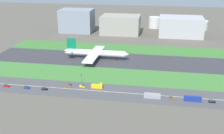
{
  "coord_description": "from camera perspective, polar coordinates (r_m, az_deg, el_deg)",
  "views": [
    {
      "loc": [
        24.17,
        -257.1,
        86.79
      ],
      "look_at": [
        -14.66,
        -36.5,
        6.0
      ],
      "focal_mm": 45.34,
      "sensor_mm": 36.0,
      "label": 1
    }
  ],
  "objects": [
    {
      "name": "office_tower",
      "position": [
        379.34,
        13.7,
        7.94
      ],
      "size": [
        54.96,
        38.08,
        24.45
      ],
      "primitive_type": "cube",
      "color": "#B2B2B7",
      "rests_on": "ground_plane"
    },
    {
      "name": "ground_plane",
      "position": [
        272.43,
        4.37,
        1.2
      ],
      "size": [
        800.0,
        800.0,
        0.0
      ],
      "primitive_type": "plane",
      "color": "#5B564C"
    },
    {
      "name": "fuel_tank_centre",
      "position": [
        423.77,
        12.23,
        8.72
      ],
      "size": [
        25.18,
        25.18,
        16.65
      ],
      "primitive_type": "cylinder",
      "color": "silver",
      "rests_on": "ground_plane"
    },
    {
      "name": "fuel_tank_west",
      "position": [
        423.62,
        8.58,
        8.89
      ],
      "size": [
        16.74,
        16.74,
        15.87
      ],
      "primitive_type": "cylinder",
      "color": "silver",
      "rests_on": "ground_plane"
    },
    {
      "name": "fuel_tank_east",
      "position": [
        427.11,
        17.07,
        8.09
      ],
      "size": [
        25.34,
        25.34,
        12.44
      ],
      "primitive_type": "cylinder",
      "color": "silver",
      "rests_on": "ground_plane"
    },
    {
      "name": "car_5",
      "position": [
        218.14,
        -8.7,
        -3.59
      ],
      "size": [
        4.4,
        1.8,
        2.0
      ],
      "color": "brown",
      "rests_on": "highway"
    },
    {
      "name": "bus_0",
      "position": [
        198.26,
        8.13,
        -5.76
      ],
      "size": [
        11.6,
        2.5,
        3.5
      ],
      "rotation": [
        0.0,
        0.0,
        3.14
      ],
      "color": "#99999E",
      "rests_on": "highway"
    },
    {
      "name": "grass_median_north",
      "position": [
        311.4,
        5.15,
        3.58
      ],
      "size": [
        280.0,
        36.0,
        0.1
      ],
      "primitive_type": "cube",
      "color": "#3D7A33",
      "rests_on": "ground_plane"
    },
    {
      "name": "traffic_light",
      "position": [
        221.68,
        -6.23,
        -2.14
      ],
      "size": [
        0.36,
        0.5,
        7.2
      ],
      "color": "#4C4C51",
      "rests_on": "highway"
    },
    {
      "name": "car_6",
      "position": [
        215.05,
        -5.93,
        -3.81
      ],
      "size": [
        4.4,
        1.8,
        2.0
      ],
      "color": "yellow",
      "rests_on": "highway"
    },
    {
      "name": "terminal_building",
      "position": [
        394.77,
        -7.09,
        9.26
      ],
      "size": [
        44.22,
        30.16,
        30.77
      ],
      "primitive_type": "cube",
      "color": "gray",
      "rests_on": "ground_plane"
    },
    {
      "name": "runway",
      "position": [
        272.41,
        4.37,
        1.21
      ],
      "size": [
        280.0,
        46.0,
        0.1
      ],
      "primitive_type": "cube",
      "color": "#38383D",
      "rests_on": "ground_plane"
    },
    {
      "name": "highway",
      "position": [
        204.94,
        2.28,
        -5.22
      ],
      "size": [
        280.0,
        28.0,
        0.1
      ],
      "primitive_type": "cube",
      "color": "#4C4C4F",
      "rests_on": "ground_plane"
    },
    {
      "name": "grass_median_south",
      "position": [
        234.11,
        3.35,
        -1.95
      ],
      "size": [
        280.0,
        36.0,
        0.1
      ],
      "primitive_type": "cube",
      "color": "#427F38",
      "rests_on": "ground_plane"
    },
    {
      "name": "hangar_building",
      "position": [
        382.33,
        1.75,
        8.55
      ],
      "size": [
        50.78,
        36.66,
        24.03
      ],
      "primitive_type": "cube",
      "color": "#9E998E",
      "rests_on": "ground_plane"
    },
    {
      "name": "car_3",
      "position": [
        201.91,
        19.46,
        -6.56
      ],
      "size": [
        4.4,
        1.8,
        2.0
      ],
      "rotation": [
        0.0,
        0.0,
        3.14
      ],
      "color": "black",
      "rests_on": "highway"
    },
    {
      "name": "truck_0",
      "position": [
        212.08,
        -2.98,
        -3.86
      ],
      "size": [
        8.4,
        2.5,
        4.0
      ],
      "color": "yellow",
      "rests_on": "highway"
    },
    {
      "name": "car_2",
      "position": [
        220.75,
        -16.85,
        -3.96
      ],
      "size": [
        4.4,
        1.8,
        2.0
      ],
      "rotation": [
        0.0,
        0.0,
        3.14
      ],
      "color": "navy",
      "rests_on": "highway"
    },
    {
      "name": "airliner",
      "position": [
        276.58,
        -3.53,
        2.86
      ],
      "size": [
        65.0,
        56.0,
        19.7
      ],
      "color": "white",
      "rests_on": "runway"
    },
    {
      "name": "bus_1",
      "position": [
        199.67,
        15.96,
        -6.18
      ],
      "size": [
        11.6,
        2.5,
        3.5
      ],
      "rotation": [
        0.0,
        0.0,
        3.14
      ],
      "color": "navy",
      "rests_on": "highway"
    },
    {
      "name": "highway_centerline",
      "position": [
        204.92,
        2.28,
        -5.21
      ],
      "size": [
        266.0,
        0.5,
        0.01
      ],
      "primitive_type": "cube",
      "color": "silver",
      "rests_on": "highway"
    },
    {
      "name": "car_0",
      "position": [
        228.43,
        -20.56,
        -3.59
      ],
      "size": [
        4.4,
        1.8,
        2.0
      ],
      "rotation": [
        0.0,
        0.0,
        3.14
      ],
      "color": "#B2191E",
      "rests_on": "highway"
    },
    {
      "name": "car_1",
      "position": [
        215.03,
        -13.51,
        -4.29
      ],
      "size": [
        4.4,
        1.8,
        2.0
      ],
      "rotation": [
        0.0,
        0.0,
        3.14
      ],
      "color": "black",
      "rests_on": "highway"
    },
    {
      "name": "car_4",
      "position": [
        198.87,
        11.93,
        -6.21
      ],
      "size": [
        4.4,
        1.8,
        2.0
      ],
      "rotation": [
        0.0,
        0.0,
        3.14
      ],
      "color": "brown",
      "rests_on": "highway"
    }
  ]
}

